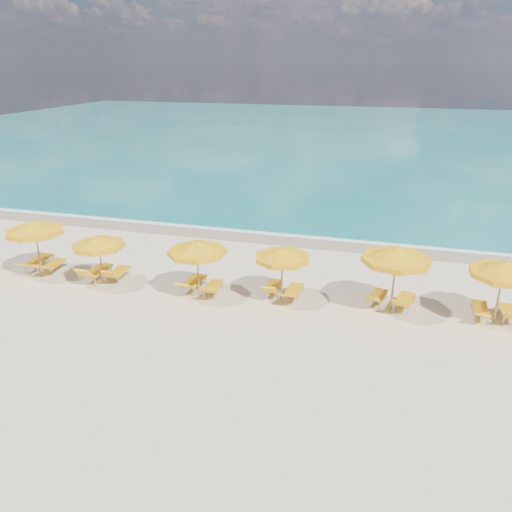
# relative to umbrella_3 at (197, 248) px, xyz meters

# --- Properties ---
(ground_plane) EXTENTS (120.00, 120.00, 0.00)m
(ground_plane) POSITION_rel_umbrella_3_xyz_m (1.88, 0.35, -2.04)
(ground_plane) COLOR beige
(ocean) EXTENTS (120.00, 80.00, 0.30)m
(ocean) POSITION_rel_umbrella_3_xyz_m (1.88, 48.35, -2.04)
(ocean) COLOR #136D6B
(ocean) RESTS_ON ground
(wet_sand_band) EXTENTS (120.00, 2.60, 0.01)m
(wet_sand_band) POSITION_rel_umbrella_3_xyz_m (1.88, 7.75, -2.04)
(wet_sand_band) COLOR tan
(wet_sand_band) RESTS_ON ground
(foam_line) EXTENTS (120.00, 1.20, 0.03)m
(foam_line) POSITION_rel_umbrella_3_xyz_m (1.88, 8.55, -2.04)
(foam_line) COLOR white
(foam_line) RESTS_ON ground
(whitecap_near) EXTENTS (14.00, 0.36, 0.05)m
(whitecap_near) POSITION_rel_umbrella_3_xyz_m (-4.12, 17.35, -2.04)
(whitecap_near) COLOR white
(whitecap_near) RESTS_ON ground
(whitecap_far) EXTENTS (18.00, 0.30, 0.05)m
(whitecap_far) POSITION_rel_umbrella_3_xyz_m (9.88, 24.35, -2.04)
(whitecap_far) COLOR white
(whitecap_far) RESTS_ON ground
(umbrella_1) EXTENTS (3.04, 3.04, 2.51)m
(umbrella_1) POSITION_rel_umbrella_3_xyz_m (-7.60, 0.18, 0.10)
(umbrella_1) COLOR #A78953
(umbrella_1) RESTS_ON ground
(umbrella_2) EXTENTS (2.84, 2.84, 2.21)m
(umbrella_2) POSITION_rel_umbrella_3_xyz_m (-4.35, -0.08, -0.15)
(umbrella_2) COLOR #A78953
(umbrella_2) RESTS_ON ground
(umbrella_3) EXTENTS (3.10, 3.10, 2.39)m
(umbrella_3) POSITION_rel_umbrella_3_xyz_m (0.00, 0.00, 0.00)
(umbrella_3) COLOR #A78953
(umbrella_3) RESTS_ON ground
(umbrella_4) EXTENTS (2.51, 2.51, 2.24)m
(umbrella_4) POSITION_rel_umbrella_3_xyz_m (3.30, 0.55, -0.13)
(umbrella_4) COLOR #A78953
(umbrella_4) RESTS_ON ground
(umbrella_5) EXTENTS (2.93, 2.93, 2.62)m
(umbrella_5) POSITION_rel_umbrella_3_xyz_m (7.53, 0.77, 0.19)
(umbrella_5) COLOR #A78953
(umbrella_5) RESTS_ON ground
(umbrella_6) EXTENTS (3.07, 3.07, 2.39)m
(umbrella_6) POSITION_rel_umbrella_3_xyz_m (11.20, 0.88, -0.00)
(umbrella_6) COLOR #A78953
(umbrella_6) RESTS_ON ground
(lounger_1_left) EXTENTS (0.86, 2.08, 0.73)m
(lounger_1_left) POSITION_rel_umbrella_3_xyz_m (-8.07, 0.61, -1.80)
(lounger_1_left) COLOR #A5A8AD
(lounger_1_left) RESTS_ON ground
(lounger_1_right) EXTENTS (0.69, 1.77, 0.71)m
(lounger_1_right) POSITION_rel_umbrella_3_xyz_m (-7.21, 0.49, -1.83)
(lounger_1_right) COLOR #A5A8AD
(lounger_1_right) RESTS_ON ground
(lounger_2_left) EXTENTS (0.70, 1.95, 0.96)m
(lounger_2_left) POSITION_rel_umbrella_3_xyz_m (-4.81, 0.23, -1.79)
(lounger_2_left) COLOR #A5A8AD
(lounger_2_left) RESTS_ON ground
(lounger_2_right) EXTENTS (0.69, 1.72, 0.84)m
(lounger_2_right) POSITION_rel_umbrella_3_xyz_m (-3.93, 0.47, -1.82)
(lounger_2_right) COLOR #A5A8AD
(lounger_2_right) RESTS_ON ground
(lounger_3_left) EXTENTS (0.68, 1.91, 0.78)m
(lounger_3_left) POSITION_rel_umbrella_3_xyz_m (-0.39, 0.40, -1.81)
(lounger_3_left) COLOR #A5A8AD
(lounger_3_left) RESTS_ON ground
(lounger_3_right) EXTENTS (0.73, 1.70, 0.74)m
(lounger_3_right) POSITION_rel_umbrella_3_xyz_m (0.54, 0.21, -1.83)
(lounger_3_right) COLOR #A5A8AD
(lounger_3_right) RESTS_ON ground
(lounger_4_left) EXTENTS (0.68, 1.71, 0.80)m
(lounger_4_left) POSITION_rel_umbrella_3_xyz_m (2.87, 0.85, -1.83)
(lounger_4_left) COLOR #A5A8AD
(lounger_4_left) RESTS_ON ground
(lounger_4_right) EXTENTS (0.63, 1.80, 0.68)m
(lounger_4_right) POSITION_rel_umbrella_3_xyz_m (3.76, 0.71, -1.83)
(lounger_4_right) COLOR #A5A8AD
(lounger_4_right) RESTS_ON ground
(lounger_5_left) EXTENTS (0.84, 1.69, 0.71)m
(lounger_5_left) POSITION_rel_umbrella_3_xyz_m (6.99, 1.19, -1.84)
(lounger_5_left) COLOR #A5A8AD
(lounger_5_left) RESTS_ON ground
(lounger_5_right) EXTENTS (0.92, 1.82, 0.80)m
(lounger_5_right) POSITION_rel_umbrella_3_xyz_m (8.01, 1.02, -1.82)
(lounger_5_right) COLOR #A5A8AD
(lounger_5_right) RESTS_ON ground
(lounger_6_left) EXTENTS (0.64, 1.73, 0.63)m
(lounger_6_left) POSITION_rel_umbrella_3_xyz_m (10.71, 1.08, -1.84)
(lounger_6_left) COLOR #A5A8AD
(lounger_6_left) RESTS_ON ground
(lounger_6_right) EXTENTS (0.57, 1.58, 0.76)m
(lounger_6_right) POSITION_rel_umbrella_3_xyz_m (11.67, 1.12, -1.84)
(lounger_6_right) COLOR #A5A8AD
(lounger_6_right) RESTS_ON ground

